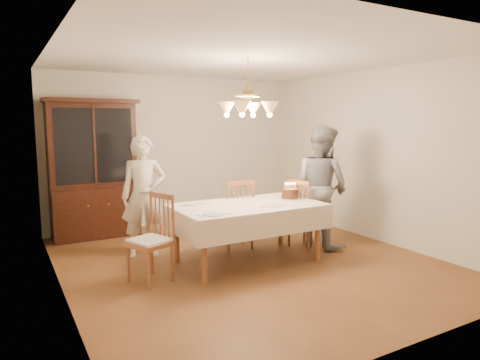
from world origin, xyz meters
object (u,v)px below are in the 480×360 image
birthday_cake (290,194)px  china_hutch (94,171)px  elderly_woman (144,196)px  chair_far_side (236,218)px  dining_table (248,210)px

birthday_cake → china_hutch: bearing=134.3°
elderly_woman → china_hutch: bearing=122.7°
chair_far_side → birthday_cake: bearing=-47.5°
china_hutch → birthday_cake: china_hutch is taller
chair_far_side → elderly_woman: (-1.26, 0.32, 0.37)m
china_hutch → dining_table: bearing=-56.8°
china_hutch → chair_far_side: china_hutch is taller
china_hutch → elderly_woman: china_hutch is taller
china_hutch → birthday_cake: bearing=-45.7°
dining_table → chair_far_side: size_ratio=1.90×
china_hutch → chair_far_side: 2.41m
china_hutch → birthday_cake: (2.17, -2.23, -0.21)m
dining_table → birthday_cake: size_ratio=6.33×
chair_far_side → birthday_cake: 0.87m
chair_far_side → elderly_woman: elderly_woman is taller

